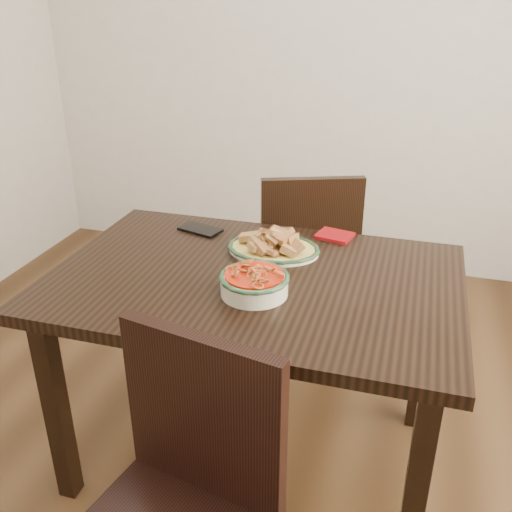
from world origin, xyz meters
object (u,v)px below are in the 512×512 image
(chair_near, at_px, (181,500))
(smartphone, at_px, (200,229))
(dining_table, at_px, (254,300))
(fish_plate, at_px, (273,240))
(noodle_bowl, at_px, (254,281))
(chair_far, at_px, (306,255))

(chair_near, bearing_deg, smartphone, 120.09)
(dining_table, distance_m, chair_near, 0.69)
(dining_table, bearing_deg, fish_plate, 86.37)
(fish_plate, height_order, smartphone, fish_plate)
(chair_near, relative_size, noodle_bowl, 4.21)
(noodle_bowl, bearing_deg, dining_table, 106.74)
(dining_table, distance_m, smartphone, 0.43)
(chair_far, distance_m, fish_plate, 0.60)
(chair_near, height_order, smartphone, chair_near)
(chair_far, xyz_separation_m, smartphone, (-0.32, -0.42, 0.26))
(dining_table, xyz_separation_m, fish_plate, (0.01, 0.19, 0.13))
(dining_table, distance_m, chair_far, 0.74)
(noodle_bowl, distance_m, smartphone, 0.53)
(noodle_bowl, bearing_deg, smartphone, 129.37)
(noodle_bowl, relative_size, smartphone, 1.35)
(chair_far, bearing_deg, noodle_bowl, 69.78)
(chair_far, relative_size, noodle_bowl, 4.21)
(dining_table, bearing_deg, smartphone, 135.50)
(chair_near, relative_size, smartphone, 5.68)
(dining_table, relative_size, fish_plate, 4.10)
(chair_far, height_order, chair_near, same)
(fish_plate, xyz_separation_m, smartphone, (-0.31, 0.10, -0.04))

